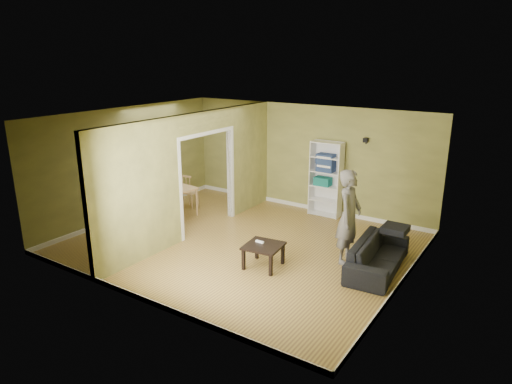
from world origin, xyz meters
TOP-DOWN VIEW (x-y plane):
  - room_shell at (0.00, 0.00)m, footprint 6.50×6.50m
  - partition at (-1.20, 0.00)m, footprint 0.22×5.50m
  - wall_speaker at (1.50, 2.69)m, footprint 0.10×0.10m
  - sofa at (2.70, 0.39)m, footprint 1.96×0.97m
  - person at (2.10, 0.42)m, footprint 0.80×0.64m
  - bookshelf at (0.65, 2.60)m, footprint 0.76×0.33m
  - paper_box_teal at (0.56, 2.56)m, footprint 0.39×0.25m
  - paper_box_navy_b at (0.62, 2.56)m, footprint 0.41×0.26m
  - paper_box_navy_c at (0.62, 2.56)m, footprint 0.42×0.27m
  - coffee_table at (0.92, -0.64)m, footprint 0.65×0.65m
  - game_controller at (0.80, -0.59)m, footprint 0.16×0.04m
  - dining_table at (-2.46, 0.56)m, footprint 1.12×0.75m
  - chair_left at (-3.19, 0.60)m, footprint 0.55×0.55m
  - chair_near at (-2.39, 0.01)m, footprint 0.51×0.51m
  - chair_far at (-2.46, 1.21)m, footprint 0.44×0.44m

SIDE VIEW (x-z plane):
  - sofa at x=2.70m, z-range 0.00..0.72m
  - coffee_table at x=0.92m, z-range 0.15..0.58m
  - chair_far at x=-2.46m, z-range 0.00..0.88m
  - game_controller at x=0.80m, z-range 0.43..0.46m
  - chair_near at x=-2.39m, z-range 0.00..0.90m
  - chair_left at x=-3.19m, z-range 0.00..1.02m
  - dining_table at x=-2.46m, z-range 0.27..0.97m
  - paper_box_teal at x=0.56m, z-range 0.73..0.93m
  - bookshelf at x=0.65m, z-range 0.00..1.80m
  - person at x=2.10m, z-range 0.00..2.08m
  - paper_box_navy_b at x=0.62m, z-range 1.09..1.29m
  - room_shell at x=0.00m, z-range -1.95..4.55m
  - partition at x=-1.20m, z-range 0.00..2.60m
  - paper_box_navy_c at x=0.62m, z-range 1.30..1.51m
  - wall_speaker at x=1.50m, z-range 1.85..1.95m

